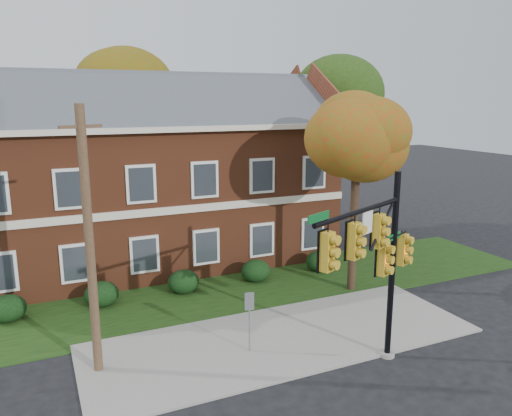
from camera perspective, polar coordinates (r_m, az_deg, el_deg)
name	(u,v)px	position (r m, az deg, el deg)	size (l,w,h in m)	color
ground	(297,352)	(17.70, 4.68, -16.05)	(120.00, 120.00, 0.00)	black
sidewalk	(283,338)	(18.46, 3.13, -14.62)	(14.00, 5.00, 0.08)	gray
grass_strip	(232,291)	(22.62, -2.80, -9.44)	(30.00, 6.00, 0.04)	#193811
apartment_building	(152,167)	(26.36, -11.79, 4.63)	(18.80, 8.80, 9.74)	brown
hedge_far_left	(7,308)	(21.78, -26.54, -10.24)	(1.40, 1.26, 1.05)	black
hedge_left	(101,294)	(21.84, -17.24, -9.39)	(1.40, 1.26, 1.05)	black
hedge_center	(184,282)	(22.46, -8.28, -8.33)	(1.40, 1.26, 1.05)	black
hedge_right	(256,271)	(23.59, -0.03, -7.17)	(1.40, 1.26, 1.05)	black
hedge_far_right	(320,261)	(25.16, 7.29, -6.02)	(1.40, 1.26, 1.05)	black
tree_near_right	(363,141)	(21.74, 12.18, 7.49)	(4.50, 4.25, 8.58)	black
tree_right_rear	(331,104)	(31.37, 8.58, 11.68)	(6.30, 5.95, 10.62)	black
tree_far_rear	(143,92)	(34.09, -12.83, 12.77)	(6.84, 6.46, 11.52)	black
traffic_signal	(377,253)	(15.52, 13.62, -5.02)	(5.15, 2.42, 6.23)	gray
utility_pole	(89,243)	(15.67, -18.50, -3.86)	(1.23, 0.56, 8.29)	#4D3624
sign_post	(249,312)	(16.91, -0.76, -11.84)	(0.32, 0.10, 2.18)	slate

